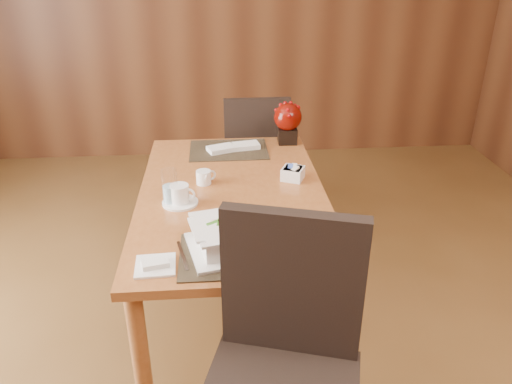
{
  "coord_description": "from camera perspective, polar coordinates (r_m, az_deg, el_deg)",
  "views": [
    {
      "loc": [
        -0.06,
        -1.57,
        1.82
      ],
      "look_at": [
        0.09,
        0.35,
        0.87
      ],
      "focal_mm": 35.0,
      "sensor_mm": 36.0,
      "label": 1
    }
  ],
  "objects": [
    {
      "name": "dining_table",
      "position": [
        2.46,
        -2.67,
        -2.02
      ],
      "size": [
        0.9,
        1.5,
        0.75
      ],
      "color": "#A25D2D",
      "rests_on": "ground"
    },
    {
      "name": "placemat_far",
      "position": [
        2.92,
        -3.14,
        4.83
      ],
      "size": [
        0.45,
        0.33,
        0.01
      ],
      "primitive_type": "cube",
      "color": "black",
      "rests_on": "dining_table"
    },
    {
      "name": "soup_setting",
      "position": [
        1.94,
        -3.35,
        -5.18
      ],
      "size": [
        0.35,
        0.35,
        0.12
      ],
      "rotation": [
        0.0,
        0.0,
        0.22
      ],
      "color": "white",
      "rests_on": "dining_table"
    },
    {
      "name": "placemat_near",
      "position": [
        1.94,
        -2.08,
        -7.14
      ],
      "size": [
        0.45,
        0.33,
        0.01
      ],
      "primitive_type": "cube",
      "color": "black",
      "rests_on": "dining_table"
    },
    {
      "name": "bread_plate",
      "position": [
        1.91,
        -11.43,
        -8.25
      ],
      "size": [
        0.16,
        0.16,
        0.01
      ],
      "primitive_type": "cube",
      "rotation": [
        0.0,
        0.0,
        0.06
      ],
      "color": "white",
      "rests_on": "dining_table"
    },
    {
      "name": "coffee_cup",
      "position": [
        2.32,
        -8.72,
        -0.44
      ],
      "size": [
        0.17,
        0.17,
        0.09
      ],
      "rotation": [
        0.0,
        0.0,
        -0.36
      ],
      "color": "white",
      "rests_on": "dining_table"
    },
    {
      "name": "near_chair",
      "position": [
        1.73,
        3.27,
        -18.28
      ],
      "size": [
        0.62,
        0.63,
        1.08
      ],
      "rotation": [
        0.0,
        0.0,
        -0.29
      ],
      "color": "black",
      "rests_on": "ground"
    },
    {
      "name": "sugar_caddy",
      "position": [
        2.55,
        4.23,
        2.13
      ],
      "size": [
        0.14,
        0.14,
        0.06
      ],
      "primitive_type": "cube",
      "rotation": [
        0.0,
        0.0,
        -0.42
      ],
      "color": "white",
      "rests_on": "dining_table"
    },
    {
      "name": "creamer_jug",
      "position": [
        2.5,
        -6.01,
        1.68
      ],
      "size": [
        0.13,
        0.13,
        0.07
      ],
      "primitive_type": null,
      "rotation": [
        0.0,
        0.0,
        0.41
      ],
      "color": "white",
      "rests_on": "dining_table"
    },
    {
      "name": "water_glass",
      "position": [
        2.31,
        -9.81,
        0.57
      ],
      "size": [
        0.09,
        0.09,
        0.17
      ],
      "primitive_type": "cylinder",
      "rotation": [
        0.0,
        0.0,
        0.23
      ],
      "color": "silver",
      "rests_on": "dining_table"
    },
    {
      "name": "far_chair",
      "position": [
        3.44,
        -0.04,
        4.45
      ],
      "size": [
        0.45,
        0.45,
        0.96
      ],
      "rotation": [
        0.0,
        0.0,
        3.15
      ],
      "color": "black",
      "rests_on": "ground"
    },
    {
      "name": "berry_decor",
      "position": [
        3.0,
        3.65,
        8.14
      ],
      "size": [
        0.17,
        0.17,
        0.24
      ],
      "rotation": [
        0.0,
        0.0,
        -0.03
      ],
      "color": "black",
      "rests_on": "dining_table"
    },
    {
      "name": "napkins_far",
      "position": [
        2.92,
        -2.37,
        5.16
      ],
      "size": [
        0.32,
        0.18,
        0.03
      ],
      "primitive_type": null,
      "rotation": [
        0.0,
        0.0,
        0.26
      ],
      "color": "white",
      "rests_on": "dining_table"
    },
    {
      "name": "back_wall",
      "position": [
        4.59,
        -4.15,
        21.02
      ],
      "size": [
        5.0,
        0.02,
        2.8
      ],
      "primitive_type": "cube",
      "color": "#562F19",
      "rests_on": "ground"
    }
  ]
}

